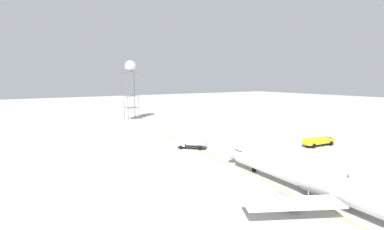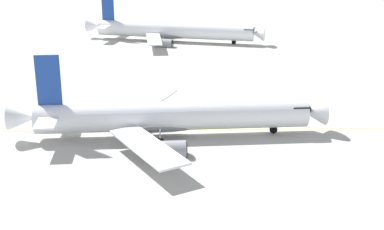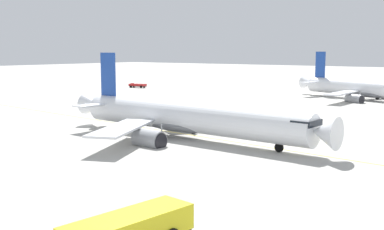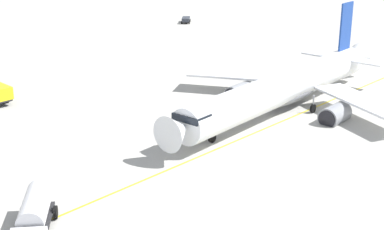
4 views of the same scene
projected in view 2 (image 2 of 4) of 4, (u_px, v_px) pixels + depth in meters
ground_plane at (186, 138)px, 74.19m from camera, size 600.00×600.00×0.00m
airliner_main at (169, 117)px, 73.81m from camera, size 43.15×32.59×12.16m
airliner_secondary at (172, 31)px, 136.44m from camera, size 44.52×30.54×11.95m
taxiway_centreline at (196, 130)px, 77.07m from camera, size 167.63×15.20×0.01m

